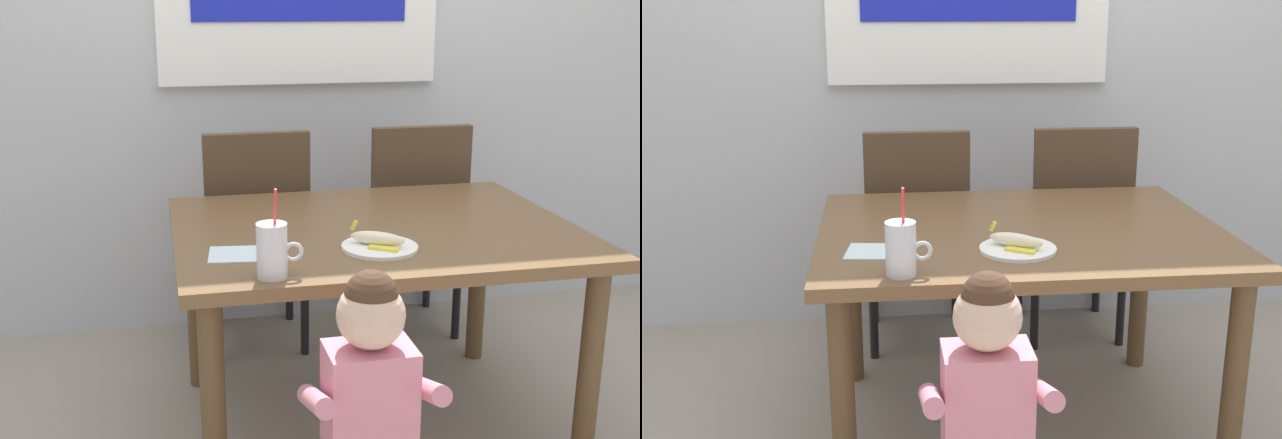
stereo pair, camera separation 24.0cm
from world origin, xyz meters
The scene contains 10 objects.
ground_plane centered at (0.00, 0.00, 0.00)m, with size 24.00×24.00×0.00m, color #9E9384.
back_wall centered at (0.00, 1.10, 1.45)m, with size 6.40×0.17×2.90m.
dining_table centered at (0.00, 0.00, 0.64)m, with size 1.31×1.02×0.74m.
dining_chair_left centered at (-0.31, 0.71, 0.54)m, with size 0.44×0.45×0.96m.
dining_chair_right centered at (0.38, 0.72, 0.54)m, with size 0.44×0.45×0.96m.
toddler_standing centered at (-0.21, -0.70, 0.53)m, with size 0.33×0.24×0.84m.
milk_cup centered at (-0.40, -0.42, 0.80)m, with size 0.13×0.08×0.25m.
snack_plate centered at (-0.05, -0.25, 0.74)m, with size 0.23×0.23×0.01m, color white.
peeled_banana centered at (-0.06, -0.25, 0.77)m, with size 0.17×0.15×0.07m.
paper_napkin centered at (-0.48, -0.21, 0.74)m, with size 0.15×0.15×0.00m, color silver.
Camera 2 is at (-0.45, -2.39, 1.46)m, focal length 43.26 mm.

